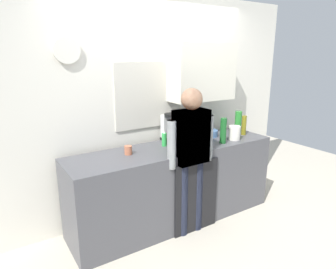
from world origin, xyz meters
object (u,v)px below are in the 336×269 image
(cup_terracotta_mug, at_px, (128,150))
(person_at_sink, at_px, (191,151))
(bottle_olive_oil, at_px, (244,125))
(cup_yellow_cup, at_px, (183,141))
(bottle_green_wine, at_px, (223,131))
(person_guest, at_px, (191,151))
(mixing_bowl, at_px, (209,133))
(coffee_maker, at_px, (170,128))
(dish_soap, at_px, (164,139))
(bottle_clear_soda, at_px, (238,122))
(storage_canister, at_px, (234,133))
(bottle_red_vinegar, at_px, (191,134))

(cup_terracotta_mug, distance_m, person_at_sink, 0.65)
(bottle_olive_oil, bearing_deg, cup_yellow_cup, 176.31)
(bottle_olive_oil, bearing_deg, bottle_green_wine, -164.42)
(cup_terracotta_mug, height_order, person_guest, person_guest)
(mixing_bowl, bearing_deg, cup_terracotta_mug, -175.59)
(bottle_olive_oil, bearing_deg, mixing_bowl, 156.84)
(bottle_green_wine, bearing_deg, coffee_maker, 135.17)
(mixing_bowl, distance_m, person_at_sink, 0.75)
(mixing_bowl, distance_m, dish_soap, 0.70)
(bottle_clear_soda, xyz_separation_m, person_at_sink, (-1.09, -0.40, -0.10))
(cup_terracotta_mug, bearing_deg, bottle_clear_soda, 1.98)
(storage_canister, bearing_deg, cup_yellow_cup, 166.04)
(bottle_clear_soda, relative_size, cup_terracotta_mug, 3.04)
(bottle_green_wine, distance_m, dish_soap, 0.70)
(bottle_green_wine, relative_size, person_guest, 0.19)
(person_at_sink, height_order, person_guest, same)
(cup_yellow_cup, xyz_separation_m, person_guest, (-0.13, -0.31, -0.00))
(dish_soap, bearing_deg, bottle_olive_oil, -7.06)
(coffee_maker, relative_size, person_at_sink, 0.21)
(bottle_olive_oil, xyz_separation_m, mixing_bowl, (-0.43, 0.18, -0.08))
(mixing_bowl, bearing_deg, bottle_red_vinegar, -162.32)
(bottle_red_vinegar, bearing_deg, bottle_green_wine, -31.31)
(bottle_green_wine, height_order, person_guest, person_guest)
(bottle_green_wine, height_order, person_at_sink, person_at_sink)
(storage_canister, bearing_deg, bottle_olive_oil, 21.05)
(bottle_olive_oil, relative_size, dish_soap, 1.39)
(coffee_maker, distance_m, mixing_bowl, 0.53)
(mixing_bowl, bearing_deg, person_guest, -144.75)
(person_at_sink, bearing_deg, dish_soap, 88.34)
(dish_soap, bearing_deg, mixing_bowl, 3.55)
(cup_terracotta_mug, height_order, mixing_bowl, cup_terracotta_mug)
(bottle_olive_oil, xyz_separation_m, cup_yellow_cup, (-0.91, 0.06, -0.08))
(bottle_green_wine, bearing_deg, bottle_olive_oil, 15.58)
(cup_terracotta_mug, distance_m, mixing_bowl, 1.17)
(coffee_maker, distance_m, bottle_clear_soda, 0.99)
(coffee_maker, xyz_separation_m, bottle_olive_oil, (0.93, -0.31, -0.02))
(cup_yellow_cup, bearing_deg, bottle_green_wine, -24.26)
(cup_yellow_cup, distance_m, storage_canister, 0.67)
(bottle_green_wine, distance_m, person_guest, 0.58)
(bottle_clear_soda, height_order, dish_soap, bottle_clear_soda)
(bottle_red_vinegar, distance_m, cup_terracotta_mug, 0.79)
(bottle_clear_soda, relative_size, dish_soap, 1.56)
(person_guest, bearing_deg, coffee_maker, -77.75)
(cup_yellow_cup, distance_m, dish_soap, 0.23)
(mixing_bowl, bearing_deg, storage_canister, -60.48)
(cup_yellow_cup, bearing_deg, bottle_red_vinegar, 1.34)
(dish_soap, bearing_deg, bottle_green_wine, -23.16)
(coffee_maker, distance_m, cup_terracotta_mug, 0.71)
(bottle_green_wine, relative_size, mixing_bowl, 1.36)
(person_at_sink, distance_m, person_guest, 0.00)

